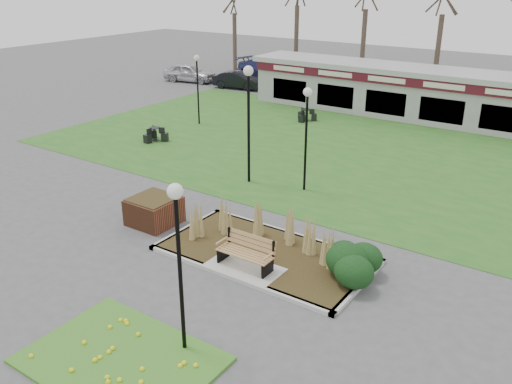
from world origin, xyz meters
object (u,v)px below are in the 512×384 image
Objects in this scene: park_bench at (247,251)px; lamp_post_mid_right at (307,117)px; food_pavilion at (450,97)px; car_silver at (190,73)px; car_black at (238,80)px; lamp_post_near_left at (178,233)px; car_blue at (267,70)px; brick_planter at (154,210)px; lamp_post_far_left at (197,74)px; bistro_set_b at (306,117)px; bistro_set_a at (155,136)px; lamp_post_mid_left at (249,99)px.

lamp_post_mid_right reaches higher than park_bench.
food_pavilion reaches higher than park_bench.
lamp_post_mid_right reaches higher than car_silver.
lamp_post_mid_right is at bearing -144.96° from car_black.
lamp_post_near_left reaches higher than lamp_post_mid_right.
car_blue is at bearing 162.15° from food_pavilion.
brick_planter is at bearing -116.36° from lamp_post_mid_right.
lamp_post_far_left is at bearing -150.19° from car_blue.
car_blue is at bearing 133.43° from bistro_set_b.
bistro_set_b is (4.61, 4.00, -2.55)m from lamp_post_far_left.
brick_planter is 22.84m from car_black.
lamp_post_far_left is 2.96× the size of bistro_set_a.
park_bench is 0.45× the size of car_black.
lamp_post_mid_left is at bearing 124.59° from park_bench.
car_silver is (-8.62, 9.20, -2.09)m from lamp_post_far_left.
food_pavilion is at bearing 82.94° from lamp_post_mid_right.
lamp_post_mid_left reaches higher than park_bench.
food_pavilion is 6.55× the size of car_black.
park_bench is 0.36× the size of lamp_post_mid_left.
car_blue reaches higher than bistro_set_b.
food_pavilion is 8.12m from bistro_set_b.
car_silver is (-20.08, 20.75, 0.11)m from park_bench.
car_black is at bearing 148.78° from bistro_set_b.
bistro_set_a is 15.74m from car_silver.
lamp_post_mid_left is 1.16× the size of lamp_post_mid_right.
car_black is (-16.35, 24.50, -2.37)m from lamp_post_near_left.
food_pavilion is 20.13m from car_silver.
brick_planter is 1.22× the size of bistro_set_b.
bistro_set_a is at bearing -133.15° from food_pavilion.
bistro_set_b is at bearing 119.22° from lamp_post_mid_right.
food_pavilion is at bearing 35.46° from lamp_post_far_left.
park_bench is 17.00m from bistro_set_b.
food_pavilion is at bearing 90.00° from park_bench.
lamp_post_near_left reaches higher than car_silver.
lamp_post_near_left is at bearing -43.59° from bistro_set_a.
lamp_post_near_left reaches higher than bistro_set_b.
car_blue is (-15.54, 24.72, 0.21)m from park_bench.
lamp_post_far_left is (-9.80, 5.28, -0.18)m from lamp_post_mid_right.
food_pavilion is 16.41m from bistro_set_a.
lamp_post_mid_left is at bearing -105.94° from food_pavilion.
brick_planter is 26.43m from car_blue.
lamp_post_mid_left is 8.14m from bistro_set_a.
lamp_post_mid_left reaches higher than brick_planter.
bistro_set_a is (-12.10, 11.52, -2.74)m from lamp_post_near_left.
bistro_set_a is at bearing -153.00° from car_blue.
lamp_post_near_left is at bearing -51.03° from lamp_post_far_left.
bistro_set_a is at bearing 136.41° from lamp_post_near_left.
park_bench is 16.42m from lamp_post_far_left.
bistro_set_b is 12.64m from car_blue.
food_pavilion is at bearing -102.37° from car_black.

